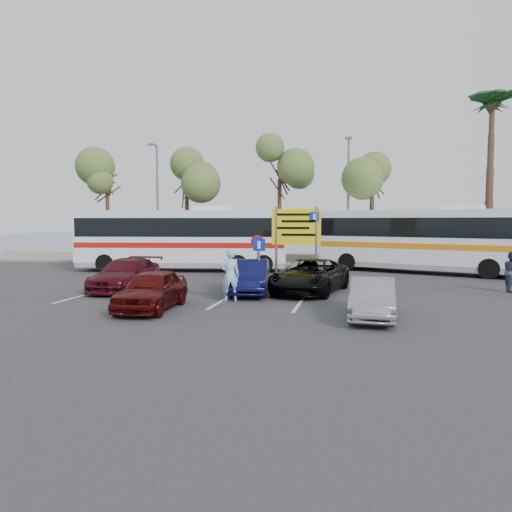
% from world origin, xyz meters
% --- Properties ---
extents(ground, '(120.00, 120.00, 0.00)m').
position_xyz_m(ground, '(0.00, 0.00, 0.00)').
color(ground, '#2D2E30').
rests_on(ground, ground).
extents(kerb_strip, '(44.00, 2.40, 0.15)m').
position_xyz_m(kerb_strip, '(0.00, 14.00, 0.07)').
color(kerb_strip, gray).
rests_on(kerb_strip, ground).
extents(seawall, '(48.00, 0.80, 0.60)m').
position_xyz_m(seawall, '(0.00, 16.00, 0.30)').
color(seawall, gray).
rests_on(seawall, ground).
extents(sea, '(140.00, 140.00, 0.00)m').
position_xyz_m(sea, '(0.00, 60.00, 0.01)').
color(sea, '#3F4F65').
rests_on(sea, ground).
extents(tree_far_left, '(3.20, 3.20, 7.60)m').
position_xyz_m(tree_far_left, '(-14.00, 14.00, 6.33)').
color(tree_far_left, '#382619').
rests_on(tree_far_left, kerb_strip).
extents(tree_left, '(3.20, 3.20, 7.20)m').
position_xyz_m(tree_left, '(-8.00, 14.00, 6.00)').
color(tree_left, '#382619').
rests_on(tree_left, kerb_strip).
extents(tree_mid, '(3.20, 3.20, 8.00)m').
position_xyz_m(tree_mid, '(-1.50, 14.00, 6.65)').
color(tree_mid, '#382619').
rests_on(tree_mid, kerb_strip).
extents(tree_right, '(3.20, 3.20, 7.40)m').
position_xyz_m(tree_right, '(4.50, 14.00, 6.17)').
color(tree_right, '#382619').
rests_on(tree_right, kerb_strip).
extents(palm_tree, '(4.80, 4.80, 11.20)m').
position_xyz_m(palm_tree, '(11.50, 14.00, 9.87)').
color(palm_tree, '#382619').
rests_on(palm_tree, kerb_strip).
extents(street_lamp_left, '(0.45, 1.15, 8.01)m').
position_xyz_m(street_lamp_left, '(-10.00, 13.52, 4.60)').
color(street_lamp_left, slate).
rests_on(street_lamp_left, kerb_strip).
extents(street_lamp_right, '(0.45, 1.15, 8.01)m').
position_xyz_m(street_lamp_right, '(3.00, 13.52, 4.60)').
color(street_lamp_right, slate).
rests_on(street_lamp_right, kerb_strip).
extents(direction_sign, '(2.20, 0.12, 3.60)m').
position_xyz_m(direction_sign, '(1.00, 3.20, 2.43)').
color(direction_sign, slate).
rests_on(direction_sign, ground).
extents(sign_no_stop, '(0.60, 0.08, 2.35)m').
position_xyz_m(sign_no_stop, '(-0.60, 2.38, 1.58)').
color(sign_no_stop, slate).
rests_on(sign_no_stop, ground).
extents(sign_parking, '(0.50, 0.07, 2.25)m').
position_xyz_m(sign_parking, '(-0.20, 0.79, 1.47)').
color(sign_parking, slate).
rests_on(sign_parking, ground).
extents(lane_markings, '(12.02, 4.20, 0.01)m').
position_xyz_m(lane_markings, '(-1.14, -1.00, 0.00)').
color(lane_markings, silver).
rests_on(lane_markings, ground).
extents(coach_bus_left, '(12.43, 4.42, 3.80)m').
position_xyz_m(coach_bus_left, '(-6.50, 8.97, 1.76)').
color(coach_bus_left, white).
rests_on(coach_bus_left, ground).
extents(coach_bus_right, '(12.33, 6.91, 3.81)m').
position_xyz_m(coach_bus_right, '(7.50, 10.50, 1.77)').
color(coach_bus_right, white).
rests_on(coach_bus_right, ground).
extents(car_blue, '(2.04, 4.35, 1.38)m').
position_xyz_m(car_blue, '(-0.60, 0.77, 0.69)').
color(car_blue, '#0E1244').
rests_on(car_blue, ground).
extents(car_maroon, '(2.03, 4.71, 1.35)m').
position_xyz_m(car_maroon, '(-6.00, 0.66, 0.67)').
color(car_maroon, '#4C0C16').
rests_on(car_maroon, ground).
extents(car_red, '(1.81, 4.05, 1.35)m').
position_xyz_m(car_red, '(-3.00, -3.50, 0.68)').
color(car_red, '#4F0C0B').
rests_on(car_red, ground).
extents(suv_black, '(3.26, 5.39, 1.40)m').
position_xyz_m(suv_black, '(1.80, 1.50, 0.70)').
color(suv_black, black).
rests_on(suv_black, ground).
extents(car_silver_b, '(1.42, 3.78, 1.23)m').
position_xyz_m(car_silver_b, '(4.20, -3.50, 0.62)').
color(car_silver_b, gray).
rests_on(car_silver_b, ground).
extents(pedestrian_near, '(0.83, 0.68, 1.95)m').
position_xyz_m(pedestrian_near, '(-0.87, -1.29, 0.98)').
color(pedestrian_near, '#9CBCE3').
rests_on(pedestrian_near, ground).
extents(pedestrian_far, '(0.66, 0.84, 1.72)m').
position_xyz_m(pedestrian_far, '(10.02, 3.39, 0.86)').
color(pedestrian_far, '#353A4F').
rests_on(pedestrian_far, ground).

